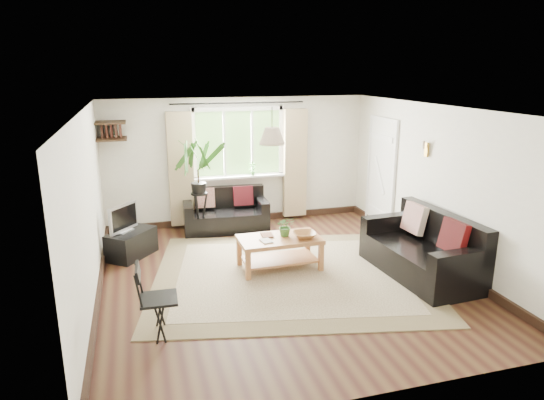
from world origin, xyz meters
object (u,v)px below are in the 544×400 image
object	(u,v)px
coffee_table	(279,253)
palm_stand	(199,189)
sofa_right	(421,247)
sofa_back	(226,211)
tv_stand	(131,244)
folding_chair	(159,300)

from	to	relation	value
coffee_table	palm_stand	size ratio (longest dim) A/B	0.70
sofa_right	palm_stand	size ratio (longest dim) A/B	1.07
sofa_back	coffee_table	world-z (taller)	sofa_back
sofa_back	coffee_table	bearing A→B (deg)	-74.28
sofa_back	palm_stand	size ratio (longest dim) A/B	0.88
sofa_back	tv_stand	world-z (taller)	sofa_back
tv_stand	coffee_table	bearing A→B (deg)	-78.48
palm_stand	folding_chair	world-z (taller)	palm_stand
coffee_table	tv_stand	bearing A→B (deg)	152.32
sofa_back	folding_chair	distance (m)	3.71
sofa_back	palm_stand	xyz separation A→B (m)	(-0.50, -0.23, 0.51)
sofa_right	coffee_table	size ratio (longest dim) A/B	1.53
sofa_back	folding_chair	size ratio (longest dim) A/B	1.79
tv_stand	folding_chair	size ratio (longest dim) A/B	0.92
coffee_table	folding_chair	size ratio (longest dim) A/B	1.41
sofa_right	folding_chair	bearing A→B (deg)	-84.18
coffee_table	tv_stand	distance (m)	2.41
folding_chair	sofa_back	bearing A→B (deg)	-19.73
sofa_back	palm_stand	world-z (taller)	palm_stand
tv_stand	sofa_right	bearing A→B (deg)	-76.06
coffee_table	sofa_right	bearing A→B (deg)	-22.41
sofa_right	coffee_table	bearing A→B (deg)	-116.43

